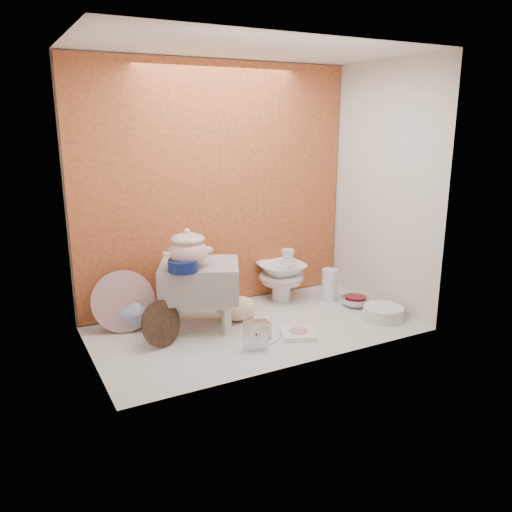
{
  "coord_description": "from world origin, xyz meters",
  "views": [
    {
      "loc": [
        -1.27,
        -2.41,
        1.16
      ],
      "look_at": [
        0.02,
        0.02,
        0.42
      ],
      "focal_mm": 36.0,
      "sensor_mm": 36.0,
      "label": 1
    }
  ],
  "objects_px": {
    "blue_white_vase": "(134,308)",
    "dinner_plate_stack": "(383,313)",
    "soup_tureen": "(188,248)",
    "plush_pig": "(239,308)",
    "gold_rim_teacup": "(262,330)",
    "porcelain_tower": "(281,275)",
    "floral_platter": "(123,301)",
    "mantel_clock": "(255,333)",
    "crystal_bowl": "(355,301)",
    "step_stool": "(200,295)"
  },
  "relations": [
    {
      "from": "soup_tureen",
      "to": "plush_pig",
      "type": "height_order",
      "value": "soup_tureen"
    },
    {
      "from": "floral_platter",
      "to": "blue_white_vase",
      "type": "distance_m",
      "value": 0.09
    },
    {
      "from": "step_stool",
      "to": "porcelain_tower",
      "type": "height_order",
      "value": "step_stool"
    },
    {
      "from": "gold_rim_teacup",
      "to": "porcelain_tower",
      "type": "distance_m",
      "value": 0.66
    },
    {
      "from": "floral_platter",
      "to": "plush_pig",
      "type": "relative_size",
      "value": 1.3
    },
    {
      "from": "gold_rim_teacup",
      "to": "porcelain_tower",
      "type": "xyz_separation_m",
      "value": [
        0.41,
        0.5,
        0.12
      ]
    },
    {
      "from": "dinner_plate_stack",
      "to": "porcelain_tower",
      "type": "height_order",
      "value": "porcelain_tower"
    },
    {
      "from": "plush_pig",
      "to": "soup_tureen",
      "type": "bearing_deg",
      "value": -165.3
    },
    {
      "from": "soup_tureen",
      "to": "floral_platter",
      "type": "height_order",
      "value": "soup_tureen"
    },
    {
      "from": "floral_platter",
      "to": "porcelain_tower",
      "type": "height_order",
      "value": "porcelain_tower"
    },
    {
      "from": "soup_tureen",
      "to": "porcelain_tower",
      "type": "relative_size",
      "value": 0.75
    },
    {
      "from": "floral_platter",
      "to": "crystal_bowl",
      "type": "bearing_deg",
      "value": -12.34
    },
    {
      "from": "step_stool",
      "to": "dinner_plate_stack",
      "type": "distance_m",
      "value": 1.1
    },
    {
      "from": "plush_pig",
      "to": "crystal_bowl",
      "type": "distance_m",
      "value": 0.78
    },
    {
      "from": "mantel_clock",
      "to": "porcelain_tower",
      "type": "distance_m",
      "value": 0.78
    },
    {
      "from": "plush_pig",
      "to": "gold_rim_teacup",
      "type": "xyz_separation_m",
      "value": [
        -0.01,
        -0.3,
        -0.03
      ]
    },
    {
      "from": "porcelain_tower",
      "to": "soup_tureen",
      "type": "bearing_deg",
      "value": -163.1
    },
    {
      "from": "gold_rim_teacup",
      "to": "step_stool",
      "type": "bearing_deg",
      "value": 123.68
    },
    {
      "from": "mantel_clock",
      "to": "gold_rim_teacup",
      "type": "xyz_separation_m",
      "value": [
        0.09,
        0.09,
        -0.04
      ]
    },
    {
      "from": "blue_white_vase",
      "to": "crystal_bowl",
      "type": "distance_m",
      "value": 1.38
    },
    {
      "from": "blue_white_vase",
      "to": "dinner_plate_stack",
      "type": "height_order",
      "value": "blue_white_vase"
    },
    {
      "from": "dinner_plate_stack",
      "to": "porcelain_tower",
      "type": "bearing_deg",
      "value": 123.23
    },
    {
      "from": "soup_tureen",
      "to": "gold_rim_teacup",
      "type": "xyz_separation_m",
      "value": [
        0.31,
        -0.28,
        -0.43
      ]
    },
    {
      "from": "step_stool",
      "to": "plush_pig",
      "type": "bearing_deg",
      "value": 16.35
    },
    {
      "from": "blue_white_vase",
      "to": "dinner_plate_stack",
      "type": "xyz_separation_m",
      "value": [
        1.34,
        -0.58,
        -0.08
      ]
    },
    {
      "from": "blue_white_vase",
      "to": "crystal_bowl",
      "type": "bearing_deg",
      "value": -13.9
    },
    {
      "from": "mantel_clock",
      "to": "crystal_bowl",
      "type": "height_order",
      "value": "mantel_clock"
    },
    {
      "from": "gold_rim_teacup",
      "to": "dinner_plate_stack",
      "type": "distance_m",
      "value": 0.79
    },
    {
      "from": "gold_rim_teacup",
      "to": "crystal_bowl",
      "type": "bearing_deg",
      "value": 13.08
    },
    {
      "from": "step_stool",
      "to": "crystal_bowl",
      "type": "relative_size",
      "value": 2.34
    },
    {
      "from": "soup_tureen",
      "to": "gold_rim_teacup",
      "type": "relative_size",
      "value": 2.37
    },
    {
      "from": "crystal_bowl",
      "to": "blue_white_vase",
      "type": "bearing_deg",
      "value": 166.1
    },
    {
      "from": "mantel_clock",
      "to": "gold_rim_teacup",
      "type": "relative_size",
      "value": 1.67
    },
    {
      "from": "floral_platter",
      "to": "crystal_bowl",
      "type": "relative_size",
      "value": 1.89
    },
    {
      "from": "step_stool",
      "to": "porcelain_tower",
      "type": "relative_size",
      "value": 1.27
    },
    {
      "from": "plush_pig",
      "to": "crystal_bowl",
      "type": "height_order",
      "value": "plush_pig"
    },
    {
      "from": "soup_tureen",
      "to": "gold_rim_teacup",
      "type": "distance_m",
      "value": 0.6
    },
    {
      "from": "floral_platter",
      "to": "crystal_bowl",
      "type": "height_order",
      "value": "floral_platter"
    },
    {
      "from": "blue_white_vase",
      "to": "gold_rim_teacup",
      "type": "xyz_separation_m",
      "value": [
        0.56,
        -0.51,
        -0.06
      ]
    },
    {
      "from": "blue_white_vase",
      "to": "porcelain_tower",
      "type": "xyz_separation_m",
      "value": [
        0.97,
        -0.01,
        0.06
      ]
    },
    {
      "from": "mantel_clock",
      "to": "gold_rim_teacup",
      "type": "distance_m",
      "value": 0.13
    },
    {
      "from": "floral_platter",
      "to": "porcelain_tower",
      "type": "bearing_deg",
      "value": 0.73
    },
    {
      "from": "soup_tureen",
      "to": "mantel_clock",
      "type": "distance_m",
      "value": 0.58
    },
    {
      "from": "blue_white_vase",
      "to": "mantel_clock",
      "type": "xyz_separation_m",
      "value": [
        0.47,
        -0.6,
        -0.02
      ]
    },
    {
      "from": "floral_platter",
      "to": "mantel_clock",
      "type": "bearing_deg",
      "value": -47.33
    },
    {
      "from": "mantel_clock",
      "to": "plush_pig",
      "type": "xyz_separation_m",
      "value": [
        0.1,
        0.39,
        -0.01
      ]
    },
    {
      "from": "soup_tureen",
      "to": "floral_platter",
      "type": "bearing_deg",
      "value": 147.14
    },
    {
      "from": "soup_tureen",
      "to": "porcelain_tower",
      "type": "distance_m",
      "value": 0.82
    },
    {
      "from": "soup_tureen",
      "to": "plush_pig",
      "type": "relative_size",
      "value": 0.95
    },
    {
      "from": "mantel_clock",
      "to": "plush_pig",
      "type": "distance_m",
      "value": 0.4
    }
  ]
}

